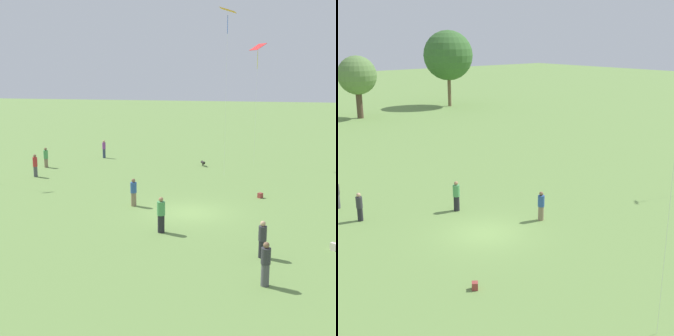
# 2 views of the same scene
# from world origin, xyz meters

# --- Properties ---
(ground_plane) EXTENTS (240.00, 240.00, 0.00)m
(ground_plane) POSITION_xyz_m (0.00, 0.00, 0.00)
(ground_plane) COLOR #6B8E47
(person_1) EXTENTS (0.49, 0.49, 1.69)m
(person_1) POSITION_xyz_m (-4.43, 6.09, 0.85)
(person_1) COLOR #232328
(person_1) RESTS_ON ground_plane
(person_2) EXTENTS (0.41, 0.41, 1.76)m
(person_2) POSITION_xyz_m (11.61, -16.30, 0.90)
(person_2) COLOR #333D5B
(person_2) RESTS_ON ground_plane
(person_3) EXTENTS (0.54, 0.54, 1.74)m
(person_3) POSITION_xyz_m (3.63, -0.58, 0.86)
(person_3) COLOR #847056
(person_3) RESTS_ON ground_plane
(person_4) EXTENTS (0.58, 0.58, 1.88)m
(person_4) POSITION_xyz_m (0.76, 3.84, 0.93)
(person_4) COLOR #232328
(person_4) RESTS_ON ground_plane
(person_5) EXTENTS (0.51, 0.51, 1.75)m
(person_5) POSITION_xyz_m (14.83, -10.61, 0.87)
(person_5) COLOR #847056
(person_5) RESTS_ON ground_plane
(person_6) EXTENTS (0.41, 0.41, 1.81)m
(person_6) POSITION_xyz_m (13.80, -6.87, 0.91)
(person_6) COLOR #4C4C51
(person_6) RESTS_ON ground_plane
(person_7) EXTENTS (0.53, 0.53, 1.77)m
(person_7) POSITION_xyz_m (-4.65, 8.97, 0.89)
(person_7) COLOR #4C4C51
(person_7) RESTS_ON ground_plane
(kite_2) EXTENTS (1.56, 1.58, 10.68)m
(kite_2) POSITION_xyz_m (-2.85, -16.35, 10.11)
(kite_2) COLOR red
(kite_2) RESTS_ON ground_plane
(kite_6) EXTENTS (1.22, 1.27, 13.01)m
(kite_6) POSITION_xyz_m (-0.75, -11.04, 12.47)
(kite_6) COLOR orange
(kite_6) RESTS_ON ground_plane
(dog_0) EXTENTS (0.51, 0.78, 0.47)m
(dog_0) POSITION_xyz_m (1.49, -14.34, 0.32)
(dog_0) COLOR black
(dog_0) RESTS_ON ground_plane
(picnic_bag_0) EXTENTS (0.34, 0.32, 0.37)m
(picnic_bag_0) POSITION_xyz_m (-7.63, 4.47, 0.18)
(picnic_bag_0) COLOR beige
(picnic_bag_0) RESTS_ON ground_plane
(picnic_bag_1) EXTENTS (0.38, 0.39, 0.33)m
(picnic_bag_1) POSITION_xyz_m (-3.93, -4.36, 0.17)
(picnic_bag_1) COLOR #933833
(picnic_bag_1) RESTS_ON ground_plane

